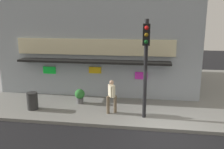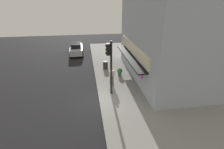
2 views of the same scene
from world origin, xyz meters
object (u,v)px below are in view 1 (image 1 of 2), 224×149
(pedestrian, at_px, (112,95))
(potted_plant_by_doorway, at_px, (80,95))
(trash_can, at_px, (32,101))
(traffic_light, at_px, (146,56))

(pedestrian, height_order, potted_plant_by_doorway, pedestrian)
(pedestrian, distance_m, potted_plant_by_doorway, 2.36)
(trash_can, distance_m, potted_plant_by_doorway, 2.54)
(pedestrian, bearing_deg, traffic_light, -13.88)
(traffic_light, height_order, potted_plant_by_doorway, traffic_light)
(traffic_light, distance_m, potted_plant_by_doorway, 4.70)
(traffic_light, relative_size, trash_can, 5.13)
(trash_can, xyz_separation_m, potted_plant_by_doorway, (2.20, 1.27, 0.01))
(trash_can, bearing_deg, traffic_light, -2.97)
(traffic_light, xyz_separation_m, pedestrian, (-1.64, 0.40, -2.05))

